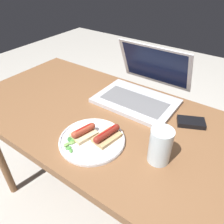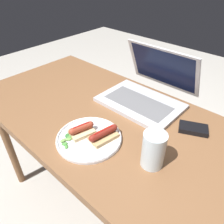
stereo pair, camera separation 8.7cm
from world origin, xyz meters
name	(u,v)px [view 2 (the right image)]	position (x,y,z in m)	size (l,w,h in m)	color
ground_plane	(114,212)	(0.00, 0.00, 0.00)	(6.00, 6.00, 0.00)	#B7B2A8
desk	(114,131)	(0.00, 0.00, 0.66)	(1.42, 0.67, 0.73)	brown
laptop	(147,92)	(0.01, 0.22, 0.77)	(0.37, 0.35, 0.24)	#B7B7BC
plate	(89,138)	(0.01, -0.16, 0.73)	(0.25, 0.25, 0.02)	silver
sausage_toast_left	(82,130)	(-0.03, -0.16, 0.75)	(0.09, 0.10, 0.04)	#D6B784
sausage_toast_middle	(103,135)	(0.05, -0.12, 0.75)	(0.08, 0.12, 0.04)	tan
salad_pile	(68,139)	(-0.04, -0.22, 0.74)	(0.07, 0.07, 0.01)	#4C8E3D
drinking_glass	(153,150)	(0.25, -0.09, 0.79)	(0.08, 0.08, 0.13)	silver
external_drive	(193,129)	(0.28, 0.16, 0.74)	(0.13, 0.10, 0.02)	black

